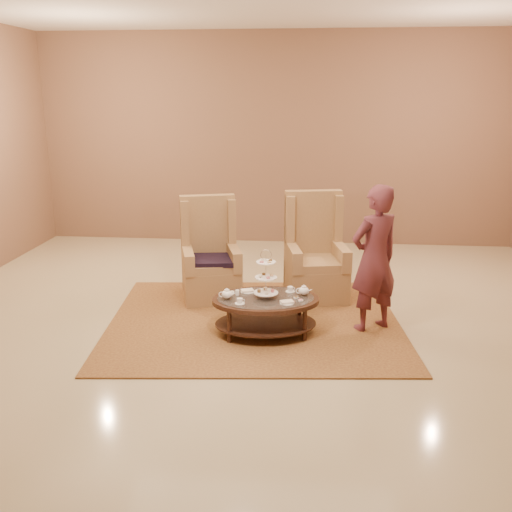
# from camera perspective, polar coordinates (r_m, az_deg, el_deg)

# --- Properties ---
(ground) EXTENTS (8.00, 8.00, 0.00)m
(ground) POSITION_cam_1_polar(r_m,az_deg,el_deg) (6.25, -0.41, -7.69)
(ground) COLOR #C2B590
(ground) RESTS_ON ground
(ceiling) EXTENTS (8.00, 8.00, 0.02)m
(ceiling) POSITION_cam_1_polar(r_m,az_deg,el_deg) (6.25, -0.41, -7.69)
(ceiling) COLOR silver
(ceiling) RESTS_ON ground
(wall_back) EXTENTS (8.00, 0.04, 3.50)m
(wall_back) POSITION_cam_1_polar(r_m,az_deg,el_deg) (9.74, 2.01, 11.50)
(wall_back) COLOR brown
(wall_back) RESTS_ON ground
(rug) EXTENTS (3.49, 3.00, 0.02)m
(rug) POSITION_cam_1_polar(r_m,az_deg,el_deg) (6.53, -0.15, -6.54)
(rug) COLOR olive
(rug) RESTS_ON ground
(tea_table) EXTENTS (1.24, 0.95, 0.95)m
(tea_table) POSITION_cam_1_polar(r_m,az_deg,el_deg) (6.08, 0.98, -4.87)
(tea_table) COLOR black
(tea_table) RESTS_ON ground
(armchair_left) EXTENTS (0.86, 0.88, 1.28)m
(armchair_left) POSITION_cam_1_polar(r_m,az_deg,el_deg) (7.21, -4.59, -0.81)
(armchair_left) COLOR #A37B4D
(armchair_left) RESTS_ON ground
(armchair_right) EXTENTS (0.84, 0.86, 1.33)m
(armchair_right) POSITION_cam_1_polar(r_m,az_deg,el_deg) (7.25, 5.90, -0.64)
(armchair_right) COLOR #A37B4D
(armchair_right) RESTS_ON ground
(person) EXTENTS (0.70, 0.64, 1.61)m
(person) POSITION_cam_1_polar(r_m,az_deg,el_deg) (6.21, 11.75, -0.31)
(person) COLOR #5A262E
(person) RESTS_ON ground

